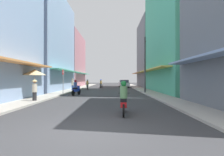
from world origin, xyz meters
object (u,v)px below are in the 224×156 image
Objects in this scene: motorbike_silver at (87,85)px; motorbike_blue at (76,88)px; vendor_umbrella at (34,72)px; street_sign_no_entry at (63,78)px; pedestrian_far at (35,89)px; pedestrian_foreground at (73,85)px; motorbike_red at (124,99)px; utility_pole at (145,65)px; motorbike_white at (101,84)px; parked_car at (124,84)px.

motorbike_blue is at bearing -88.32° from motorbike_silver.
vendor_umbrella is 4.39m from street_sign_no_entry.
motorbike_silver is 15.22m from pedestrian_far.
vendor_umbrella is at bearing -94.93° from pedestrian_foreground.
motorbike_red and motorbike_silver have the same top height.
motorbike_blue is at bearing -73.72° from pedestrian_foreground.
street_sign_no_entry is (-1.46, 0.45, 1.01)m from motorbike_blue.
pedestrian_foreground is 10.11m from utility_pole.
motorbike_white is 20.45m from pedestrian_far.
utility_pole is at bearing -44.04° from motorbike_silver.
street_sign_no_entry reaches higher than motorbike_blue.
motorbike_red is 7.42m from pedestrian_far.
utility_pole reaches higher than motorbike_blue.
pedestrian_far is 2.14m from vendor_umbrella.
pedestrian_foreground is at bearing -109.86° from motorbike_white.
vendor_umbrella reaches higher than parked_car.
pedestrian_foreground is at bearing 111.19° from motorbike_red.
motorbike_white is 0.28× the size of utility_pole.
pedestrian_far reaches higher than parked_car.
pedestrian_foreground is at bearing 92.70° from street_sign_no_entry.
motorbike_silver is 1.10× the size of pedestrian_far.
street_sign_no_entry is (0.26, -5.42, 0.87)m from pedestrian_foreground.
motorbike_red is 16.56m from pedestrian_foreground.
utility_pole is (9.98, 6.11, 1.12)m from vendor_umbrella.
motorbike_red and motorbike_white have the same top height.
motorbike_white reaches higher than parked_car.
vendor_umbrella is at bearing -112.60° from parked_car.
motorbike_silver is at bearing 70.01° from pedestrian_foreground.
motorbike_red is 1.00× the size of motorbike_silver.
motorbike_blue is 1.08× the size of pedestrian_far.
pedestrian_foreground is (-5.99, 15.44, 0.14)m from motorbike_red.
pedestrian_far is 5.86m from street_sign_no_entry.
motorbike_red is 11.59m from street_sign_no_entry.
street_sign_no_entry reaches higher than pedestrian_far.
pedestrian_far reaches higher than motorbike_white.
motorbike_white is 1.10× the size of pedestrian_far.
motorbike_red is at bearing -40.35° from vendor_umbrella.
street_sign_no_entry is at bearing 162.78° from motorbike_blue.
motorbike_silver is 4.18m from pedestrian_foreground.
motorbike_blue is (0.29, -9.79, 0.00)m from motorbike_silver.
parked_car is 12.96m from pedestrian_foreground.
motorbike_blue reaches higher than parked_car.
motorbike_red is 26.01m from parked_car.
motorbike_red is 0.43× the size of parked_car.
motorbike_silver and motorbike_white have the same top height.
utility_pole reaches higher than vendor_umbrella.
motorbike_red is 1.01× the size of motorbike_white.
motorbike_blue is at bearing -17.22° from street_sign_no_entry.
street_sign_no_entry is (-7.31, -15.94, 0.98)m from parked_car.
pedestrian_foreground is at bearing 85.07° from vendor_umbrella.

